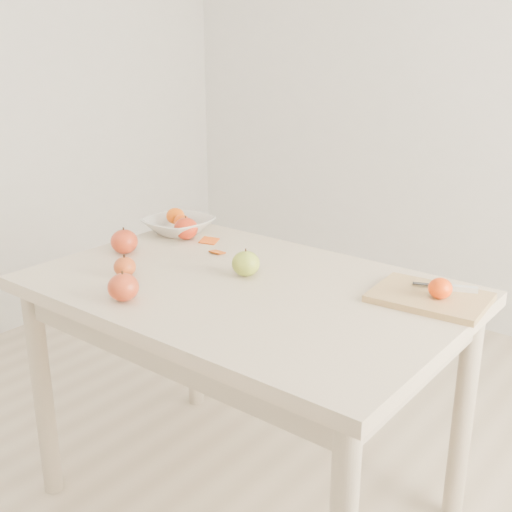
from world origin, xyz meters
The scene contains 15 objects.
ground centered at (0.00, 0.00, 0.00)m, with size 3.50×3.50×0.00m, color #C6B293.
table centered at (0.00, 0.00, 0.65)m, with size 1.20×0.80×0.75m.
cutting_board centered at (0.46, 0.21, 0.76)m, with size 0.29×0.21×0.02m, color tan.
board_tangerine centered at (0.49, 0.20, 0.80)m, with size 0.06×0.06×0.05m, color #E84308.
fruit_bowl centered at (-0.50, 0.24, 0.78)m, with size 0.23×0.23×0.06m, color silver.
bowl_tangerine_near centered at (-0.52, 0.25, 0.81)m, with size 0.07×0.07×0.06m, color #DC5F07.
bowl_tangerine_far centered at (-0.47, 0.22, 0.80)m, with size 0.05×0.05×0.05m, color #E15107.
orange_peel_a centered at (-0.34, 0.22, 0.75)m, with size 0.06×0.04×0.00m, color #E95710.
orange_peel_b centered at (-0.24, 0.15, 0.75)m, with size 0.04×0.04×0.00m, color #E05A0F.
paring_knife centered at (0.51, 0.28, 0.78)m, with size 0.16×0.08×0.01m.
apple_green centered at (-0.04, 0.05, 0.79)m, with size 0.08×0.08×0.07m, color olive.
apple_red_c centered at (-0.18, -0.29, 0.79)m, with size 0.08×0.08×0.07m, color maroon.
apple_red_a centered at (-0.43, 0.20, 0.79)m, with size 0.08×0.08×0.08m, color #A3120E.
apple_red_d centered at (-0.31, -0.17, 0.78)m, with size 0.07×0.07×0.06m, color maroon.
apple_red_b centered at (-0.48, -0.03, 0.79)m, with size 0.09×0.09×0.08m, color #9B0E0E.
Camera 1 is at (1.07, -1.30, 1.41)m, focal length 45.00 mm.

